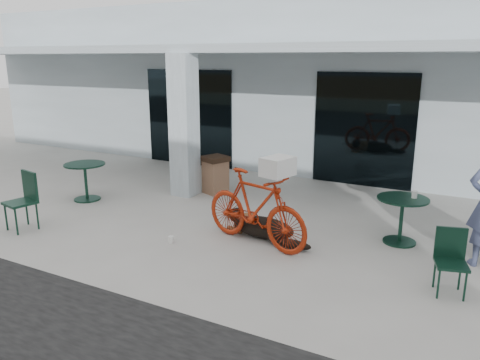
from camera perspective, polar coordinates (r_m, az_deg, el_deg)
The scene contains 16 objects.
ground at distance 8.17m, azimuth -7.08°, elevation -7.16°, with size 80.00×80.00×0.00m, color #B5B2AA.
building at distance 15.33m, azimuth 11.59°, elevation 11.51°, with size 22.00×7.00×4.50m, color silver.
storefront_glass_left at distance 13.60m, azimuth -6.24°, elevation 7.54°, with size 2.80×0.06×2.70m, color black.
storefront_glass_right at distance 11.56m, azimuth 14.81°, elevation 5.89°, with size 2.40×0.06×2.70m, color black.
column at distance 10.43m, azimuth -6.84°, elevation 6.53°, with size 0.50×0.50×3.12m, color silver.
overhang at distance 10.72m, azimuth 3.90°, elevation 15.66°, with size 22.00×2.80×0.18m, color silver.
bicycle at distance 7.69m, azimuth 1.87°, elevation -3.46°, with size 0.59×2.09×1.26m, color #A1260C.
laundry_basket at distance 7.21m, azimuth 4.63°, elevation 1.65°, with size 0.50×0.37×0.29m, color white.
dog at distance 8.08m, azimuth 2.84°, elevation -5.66°, with size 1.30×0.43×0.43m, color black, non-canonical shape.
cup_near_dog at distance 8.02m, azimuth -8.41°, elevation -7.19°, with size 0.09×0.09×0.11m, color white.
cafe_table_near at distance 10.71m, azimuth -18.27°, elevation -0.21°, with size 0.87×0.87×0.81m, color #133627, non-canonical shape.
cafe_chair_near at distance 9.24m, azimuth -25.25°, elevation -2.43°, with size 0.48×0.52×1.05m, color #133627, non-canonical shape.
cafe_table_far at distance 8.27m, azimuth 19.04°, elevation -4.68°, with size 0.84×0.84×0.79m, color #133627, non-canonical shape.
cafe_chair_far_a at distance 6.75m, azimuth 24.36°, elevation -9.25°, with size 0.39×0.43×0.87m, color #133627, non-canonical shape.
cup_on_table at distance 8.20m, azimuth 20.50°, elevation -1.65°, with size 0.09×0.09×0.12m, color white.
trash_receptacle at distance 10.69m, azimuth -3.02°, elevation 0.65°, with size 0.51×0.51×0.87m, color brown, non-canonical shape.
Camera 1 is at (4.43, -6.16, 3.02)m, focal length 35.00 mm.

